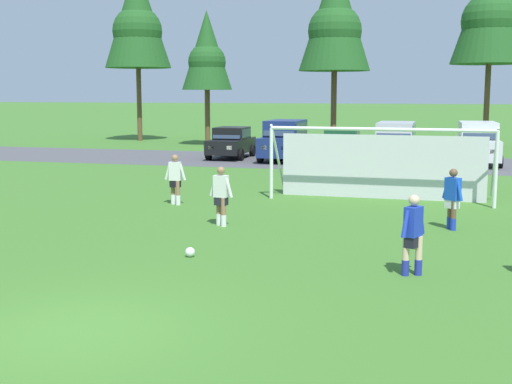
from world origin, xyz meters
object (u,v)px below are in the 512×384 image
object	(u,v)px
player_striker_near	(413,235)
soccer_ball	(190,252)
player_defender_far	(221,196)
parked_car_slot_center_left	(342,144)
parked_car_slot_center	(396,143)
player_winger_left	(452,199)
parked_car_slot_center_right	(477,143)
soccer_goal	(381,162)
player_midfield_center	(175,180)
parked_car_slot_far_left	(231,142)
parked_car_slot_left	(285,140)

from	to	relation	value
player_striker_near	soccer_ball	bearing A→B (deg)	176.55
player_defender_far	parked_car_slot_center_left	distance (m)	18.88
parked_car_slot_center_left	parked_car_slot_center	bearing A→B (deg)	-28.93
player_winger_left	parked_car_slot_center_right	distance (m)	17.57
parked_car_slot_center_left	parked_car_slot_center_right	distance (m)	6.91
soccer_goal	player_winger_left	world-z (taller)	soccer_goal
player_defender_far	soccer_ball	bearing A→B (deg)	-83.03
soccer_ball	player_striker_near	bearing A→B (deg)	-3.45
parked_car_slot_center_right	soccer_goal	bearing A→B (deg)	-106.33
player_striker_near	parked_car_slot_center_right	size ratio (longest dim) A/B	0.35
soccer_ball	parked_car_slot_center_left	xyz separation A→B (m)	(0.21, 22.46, 0.77)
soccer_ball	player_defender_far	world-z (taller)	player_defender_far
player_winger_left	player_striker_near	bearing A→B (deg)	-99.36
player_midfield_center	parked_car_slot_far_left	world-z (taller)	parked_car_slot_far_left
player_midfield_center	player_defender_far	distance (m)	3.96
player_striker_near	parked_car_slot_center_left	xyz separation A→B (m)	(-4.63, 22.75, 0.05)
parked_car_slot_center	parked_car_slot_center_right	world-z (taller)	same
soccer_goal	parked_car_slot_left	bearing A→B (deg)	116.54
player_striker_near	player_defender_far	distance (m)	6.56
soccer_ball	parked_car_slot_center_left	world-z (taller)	parked_car_slot_center_left
player_striker_near	parked_car_slot_far_left	world-z (taller)	parked_car_slot_far_left
player_winger_left	parked_car_slot_far_left	size ratio (longest dim) A/B	0.39
parked_car_slot_far_left	parked_car_slot_center	distance (m)	9.20
parked_car_slot_left	player_midfield_center	bearing A→B (deg)	-90.94
parked_car_slot_far_left	parked_car_slot_left	bearing A→B (deg)	-10.75
soccer_goal	parked_car_slot_far_left	distance (m)	15.90
parked_car_slot_center	parked_car_slot_left	bearing A→B (deg)	171.47
parked_car_slot_far_left	parked_car_slot_center_right	xyz separation A→B (m)	(13.06, -0.11, 0.24)
soccer_goal	parked_car_slot_center_left	distance (m)	13.38
player_winger_left	parked_car_slot_center_left	bearing A→B (deg)	107.09
player_winger_left	parked_car_slot_far_left	xyz separation A→B (m)	(-11.61, 17.62, 0.05)
soccer_goal	parked_car_slot_center_right	bearing A→B (deg)	73.67
parked_car_slot_far_left	parked_car_slot_center_right	world-z (taller)	parked_car_slot_center_right
parked_car_slot_far_left	player_defender_far	bearing A→B (deg)	-73.63
soccer_ball	player_striker_near	world-z (taller)	player_striker_near
player_defender_far	parked_car_slot_center_left	xyz separation A→B (m)	(0.65, 18.86, 0.05)
player_midfield_center	parked_car_slot_center_right	xyz separation A→B (m)	(10.11, 15.60, 0.29)
soccer_goal	parked_car_slot_center	world-z (taller)	soccer_goal
soccer_goal	player_midfield_center	xyz separation A→B (m)	(-6.37, -2.84, -0.47)
player_defender_far	player_winger_left	distance (m)	6.21
parked_car_slot_center	player_winger_left	bearing A→B (deg)	-81.08
player_winger_left	parked_car_slot_far_left	world-z (taller)	parked_car_slot_far_left
soccer_ball	parked_car_slot_center_right	bearing A→B (deg)	72.24
soccer_ball	parked_car_slot_far_left	bearing A→B (deg)	104.90
player_striker_near	player_defender_far	world-z (taller)	same
player_midfield_center	parked_car_slot_center	xyz separation A→B (m)	(6.13, 14.22, 0.29)
player_defender_far	player_winger_left	world-z (taller)	same
parked_car_slot_center_left	parked_car_slot_left	bearing A→B (deg)	-166.10
soccer_goal	player_midfield_center	size ratio (longest dim) A/B	4.54
soccer_ball	player_winger_left	distance (m)	7.40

